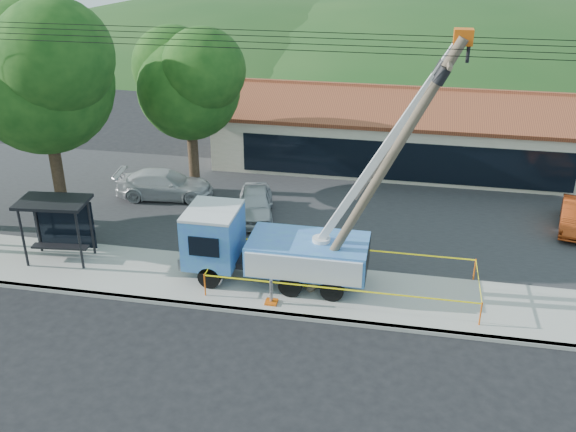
% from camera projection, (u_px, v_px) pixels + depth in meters
% --- Properties ---
extents(ground, '(120.00, 120.00, 0.00)m').
position_uv_depth(ground, '(268.00, 350.00, 22.26)').
color(ground, black).
rests_on(ground, ground).
extents(curb, '(60.00, 0.25, 0.15)m').
position_uv_depth(curb, '(281.00, 315.00, 24.09)').
color(curb, '#ACABA1').
rests_on(curb, ground).
extents(sidewalk, '(60.00, 4.00, 0.15)m').
position_uv_depth(sidewalk, '(290.00, 289.00, 25.78)').
color(sidewalk, '#ACABA1').
rests_on(sidewalk, ground).
extents(parking_lot, '(60.00, 12.00, 0.10)m').
position_uv_depth(parking_lot, '(320.00, 208.00, 32.89)').
color(parking_lot, '#28282B').
rests_on(parking_lot, ground).
extents(strip_mall, '(22.50, 8.53, 4.67)m').
position_uv_depth(strip_mall, '(406.00, 132.00, 38.50)').
color(strip_mall, '#C0B598').
rests_on(strip_mall, ground).
extents(tree_west_near, '(7.56, 6.72, 10.80)m').
position_uv_depth(tree_west_near, '(41.00, 70.00, 28.25)').
color(tree_west_near, '#332316').
rests_on(tree_west_near, ground).
extents(tree_lot, '(6.30, 5.60, 8.94)m').
position_uv_depth(tree_lot, '(188.00, 79.00, 32.38)').
color(tree_lot, '#332316').
rests_on(tree_lot, ground).
extents(hill_west, '(78.40, 56.00, 28.00)m').
position_uv_depth(hill_west, '(246.00, 46.00, 73.71)').
color(hill_west, '#163D16').
rests_on(hill_west, ground).
extents(hill_center, '(89.60, 64.00, 32.00)m').
position_uv_depth(hill_center, '(470.00, 55.00, 69.35)').
color(hill_center, '#163D16').
rests_on(hill_center, ground).
extents(utility_truck, '(10.39, 3.96, 10.23)m').
position_uv_depth(utility_truck, '(271.00, 244.00, 25.63)').
color(utility_truck, black).
rests_on(utility_truck, ground).
extents(leaning_pole, '(5.17, 1.97, 10.13)m').
position_uv_depth(leaning_pole, '(386.00, 165.00, 22.75)').
color(leaning_pole, brown).
rests_on(leaning_pole, ground).
extents(bus_shelter, '(3.05, 2.06, 2.78)m').
position_uv_depth(bus_shelter, '(57.00, 215.00, 27.12)').
color(bus_shelter, black).
rests_on(bus_shelter, ground).
extents(caution_tape, '(10.48, 3.33, 0.96)m').
position_uv_depth(caution_tape, '(343.00, 272.00, 25.45)').
color(caution_tape, '#DA530B').
rests_on(caution_tape, ground).
extents(car_silver, '(2.58, 4.46, 1.43)m').
position_uv_depth(car_silver, '(256.00, 219.00, 31.90)').
color(car_silver, '#B4B7BB').
rests_on(car_silver, ground).
extents(car_red, '(2.21, 4.25, 1.33)m').
position_uv_depth(car_red, '(574.00, 231.00, 30.68)').
color(car_red, '#97320F').
rests_on(car_red, ground).
extents(car_white, '(5.27, 2.67, 1.47)m').
position_uv_depth(car_white, '(166.00, 199.00, 34.13)').
color(car_white, silver).
rests_on(car_white, ground).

